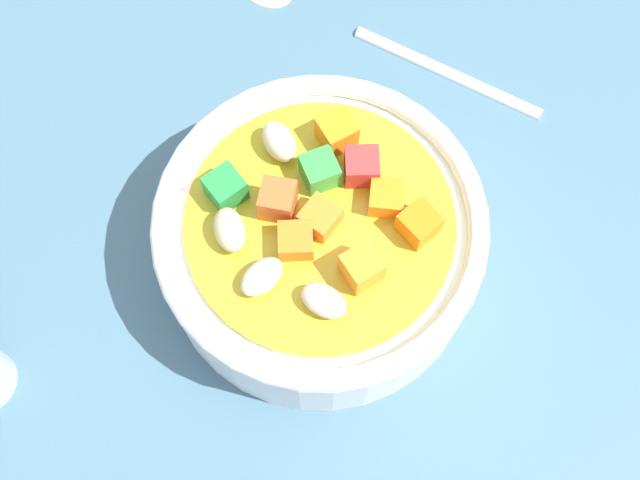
{
  "coord_description": "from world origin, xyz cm",
  "views": [
    {
      "loc": [
        -12.65,
        6.41,
        40.26
      ],
      "look_at": [
        0.0,
        0.0,
        2.81
      ],
      "focal_mm": 47.26,
      "sensor_mm": 36.0,
      "label": 1
    }
  ],
  "objects": [
    {
      "name": "ground_plane",
      "position": [
        0.0,
        0.0,
        -1.0
      ],
      "size": [
        140.0,
        140.0,
        2.0
      ],
      "primitive_type": "cube",
      "color": "#42667A"
    },
    {
      "name": "spoon",
      "position": [
        11.0,
        -8.18,
        0.35
      ],
      "size": [
        16.18,
        11.82,
        0.72
      ],
      "rotation": [
        0.0,
        0.0,
        6.89
      ],
      "color": "silver",
      "rests_on": "ground_plane"
    },
    {
      "name": "soup_bowl_main",
      "position": [
        0.02,
        0.0,
        3.0
      ],
      "size": [
        15.38,
        15.38,
        6.79
      ],
      "color": "white",
      "rests_on": "ground_plane"
    }
  ]
}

